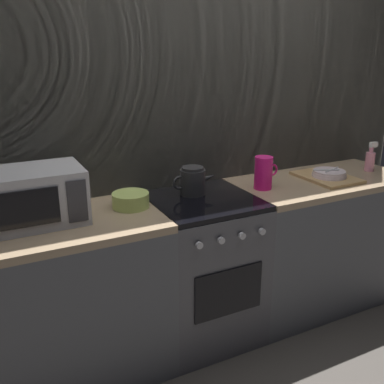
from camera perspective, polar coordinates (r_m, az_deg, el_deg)
ground_plane at (r=2.93m, az=1.33°, el=-17.71°), size 8.00×8.00×0.00m
back_wall at (r=2.71m, az=-1.72°, el=7.17°), size 3.60×0.05×2.40m
counter_left at (r=2.45m, az=-18.07°, el=-13.96°), size 1.20×0.60×0.90m
stove_unit at (r=2.69m, az=1.41°, el=-9.96°), size 0.60×0.63×0.90m
counter_right at (r=3.17m, az=15.96°, el=-6.09°), size 1.20×0.60×0.90m
microwave at (r=2.27m, az=-19.75°, el=-0.49°), size 0.46×0.35×0.27m
kettle at (r=2.56m, az=0.11°, el=1.45°), size 0.28×0.15×0.17m
mixing_bowl at (r=2.39m, az=-8.00°, el=-1.05°), size 0.20×0.20×0.08m
pitcher at (r=2.69m, az=9.28°, el=2.51°), size 0.16×0.11×0.20m
dish_pile at (r=3.01m, az=17.27°, el=2.06°), size 0.30×0.40×0.07m
spray_bottle at (r=3.30m, az=22.24°, el=3.92°), size 0.08×0.06×0.20m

